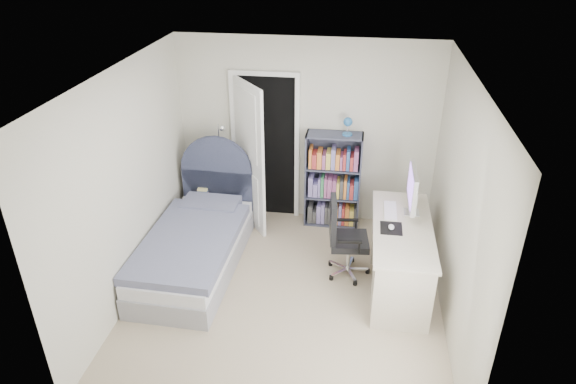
# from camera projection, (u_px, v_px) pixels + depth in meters

# --- Properties ---
(room_shell) EXTENTS (3.50, 3.70, 2.60)m
(room_shell) POSITION_uv_depth(u_px,v_px,m) (286.00, 197.00, 5.20)
(room_shell) COLOR gray
(room_shell) RESTS_ON ground
(door) EXTENTS (0.92, 0.68, 2.06)m
(door) POSITION_uv_depth(u_px,v_px,m) (255.00, 152.00, 6.76)
(door) COLOR black
(door) RESTS_ON ground
(bed) EXTENTS (1.05, 2.13, 1.30)m
(bed) POSITION_uv_depth(u_px,v_px,m) (196.00, 243.00, 6.17)
(bed) COLOR gray
(bed) RESTS_ON ground
(nightstand) EXTENTS (0.37, 0.37, 0.56)m
(nightstand) POSITION_uv_depth(u_px,v_px,m) (207.00, 199.00, 7.00)
(nightstand) COLOR tan
(nightstand) RESTS_ON ground
(floor_lamp) EXTENTS (0.20, 0.20, 1.42)m
(floor_lamp) POSITION_uv_depth(u_px,v_px,m) (223.00, 182.00, 6.97)
(floor_lamp) COLOR silver
(floor_lamp) RESTS_ON ground
(bookcase) EXTENTS (0.73, 0.31, 1.56)m
(bookcase) POSITION_uv_depth(u_px,v_px,m) (333.00, 184.00, 6.89)
(bookcase) COLOR #3E4255
(bookcase) RESTS_ON ground
(desk) EXTENTS (0.65, 1.61, 1.32)m
(desk) POSITION_uv_depth(u_px,v_px,m) (400.00, 253.00, 5.76)
(desk) COLOR beige
(desk) RESTS_ON ground
(office_chair) EXTENTS (0.52, 0.53, 0.98)m
(office_chair) POSITION_uv_depth(u_px,v_px,m) (343.00, 234.00, 5.90)
(office_chair) COLOR silver
(office_chair) RESTS_ON ground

